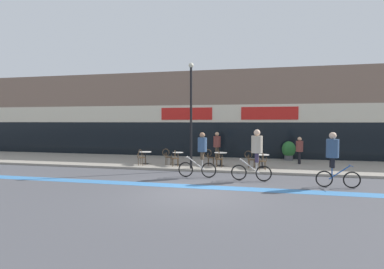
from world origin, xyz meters
The scene contains 22 objects.
ground_plane centered at (0.00, 0.00, 0.00)m, with size 120.00×120.00×0.00m, color #4C4C51.
sidewalk_slab centered at (0.00, 7.25, 0.06)m, with size 40.00×5.50×0.12m, color gray.
storefront_facade centered at (0.00, 11.97, 3.04)m, with size 40.00×4.06×6.11m.
bike_lane_stripe centered at (0.00, 1.09, 0.00)m, with size 36.00×0.70×0.01m, color #3D7AB7.
bistro_table_0 centered at (-4.23, 5.80, 0.63)m, with size 0.69×0.69×0.71m.
bistro_table_1 centered at (-2.29, 5.85, 0.62)m, with size 0.60×0.60×0.72m.
bistro_table_2 centered at (0.10, 6.11, 0.65)m, with size 0.72×0.72×0.74m.
bistro_table_3 centered at (2.36, 5.72, 0.64)m, with size 0.71×0.71×0.72m.
cafe_chair_0_near centered at (-4.24, 5.18, 0.64)m, with size 0.45×0.60×0.90m.
cafe_chair_1_near centered at (-2.28, 5.23, 0.64)m, with size 0.45×0.60×0.90m.
cafe_chair_1_side centered at (-2.91, 5.85, 0.64)m, with size 0.59×0.43×0.90m.
cafe_chair_2_near centered at (0.10, 5.49, 0.64)m, with size 0.41×0.58×0.90m.
cafe_chair_2_side centered at (-0.52, 6.11, 0.64)m, with size 0.58×0.42×0.90m.
cafe_chair_3_near centered at (2.37, 5.10, 0.64)m, with size 0.45×0.60×0.90m.
cafe_chair_3_side centered at (1.73, 5.73, 0.64)m, with size 0.59×0.44×0.90m.
planter_pot centered at (4.02, 9.32, 0.77)m, with size 0.84×0.84×1.21m.
lamp_post centered at (-1.28, 4.76, 3.27)m, with size 0.26×0.26×5.49m.
cyclist_0 centered at (-0.42, 3.05, 1.18)m, with size 1.78×0.49×2.09m.
cyclist_1 centered at (2.05, 2.77, 1.34)m, with size 1.75×0.50×2.24m.
cyclist_2 centered at (5.04, 2.15, 1.30)m, with size 1.65×0.49×2.17m.
pedestrian_near_end centered at (4.47, 7.80, 1.05)m, with size 0.40×0.40×1.57m.
pedestrian_far_end centered at (-0.46, 8.68, 1.18)m, with size 0.55×0.55×1.78m.
Camera 1 is at (2.21, -10.41, 2.60)m, focal length 28.00 mm.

